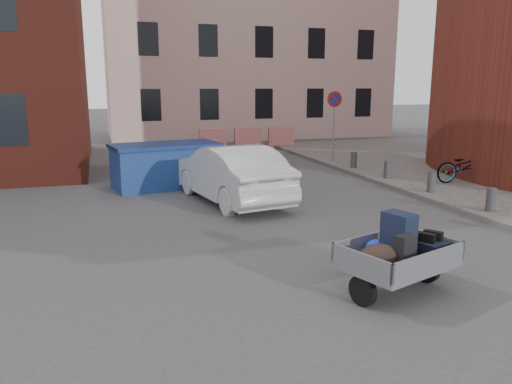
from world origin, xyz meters
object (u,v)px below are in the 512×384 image
object	(u,v)px
trailer	(398,254)
silver_car	(230,173)
bicycle	(465,166)
dumpster	(166,165)

from	to	relation	value
trailer	silver_car	size ratio (longest dim) A/B	0.44
trailer	bicycle	xyz separation A→B (m)	(6.41, 6.30, -0.00)
trailer	dumpster	world-z (taller)	dumpster
dumpster	trailer	bearing A→B (deg)	-86.27
silver_car	dumpster	bearing A→B (deg)	-70.73
trailer	dumpster	size ratio (longest dim) A/B	0.59
dumpster	silver_car	world-z (taller)	silver_car
silver_car	bicycle	bearing A→B (deg)	168.34
silver_car	bicycle	xyz separation A→B (m)	(7.23, -0.19, -0.14)
dumpster	silver_car	size ratio (longest dim) A/B	0.74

